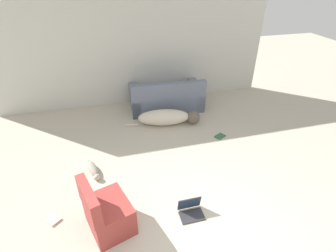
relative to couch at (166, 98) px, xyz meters
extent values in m
cube|color=beige|center=(-0.61, 0.62, 1.02)|extent=(6.70, 0.06, 2.57)
cube|color=slate|center=(0.00, 0.04, -0.06)|extent=(1.79, 1.00, 0.42)
cube|color=slate|center=(-0.02, -0.35, 0.35)|extent=(1.75, 0.24, 0.40)
cube|color=slate|center=(0.77, 0.00, 0.01)|extent=(0.25, 0.92, 0.56)
cube|color=slate|center=(-0.77, 0.08, 0.01)|extent=(0.25, 0.92, 0.56)
ellipsoid|color=beige|center=(-0.25, -0.75, -0.08)|extent=(1.20, 0.57, 0.36)
sphere|color=brown|center=(0.40, -0.86, -0.11)|extent=(0.35, 0.35, 0.30)
cylinder|color=beige|center=(-0.96, -0.62, -0.24)|extent=(0.29, 0.09, 0.05)
ellipsoid|color=gray|center=(-1.84, -1.96, -0.20)|extent=(0.25, 0.45, 0.12)
sphere|color=#A89E93|center=(-1.77, -2.19, -0.21)|extent=(0.14, 0.14, 0.11)
cylinder|color=gray|center=(-1.91, -1.70, -0.25)|extent=(0.05, 0.11, 0.02)
cube|color=#2D2D33|center=(-0.47, -3.31, -0.26)|extent=(0.35, 0.23, 0.02)
cube|color=#2D2D33|center=(-0.47, -3.18, -0.14)|extent=(0.35, 0.06, 0.22)
cube|color=#23334C|center=(-0.47, -3.19, -0.14)|extent=(0.32, 0.05, 0.20)
cube|color=beige|center=(-2.41, -2.87, -0.25)|extent=(0.25, 0.25, 0.02)
cube|color=#2D663D|center=(0.77, -1.53, -0.25)|extent=(0.26, 0.23, 0.02)
cube|color=#993833|center=(-1.62, -3.18, -0.04)|extent=(0.69, 0.76, 0.44)
cube|color=#993833|center=(-1.82, -3.25, 0.37)|extent=(0.30, 0.64, 0.39)
camera|label=1|loc=(-1.45, -5.66, 2.86)|focal=28.00mm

